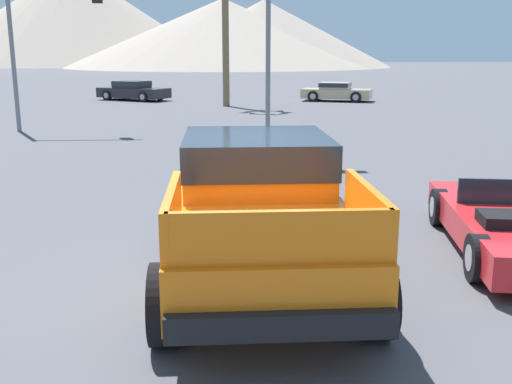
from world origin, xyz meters
The scene contains 6 objects.
ground_plane centered at (0.00, 0.00, 0.00)m, with size 320.00×320.00×0.00m, color #4C4C51.
orange_pickup_truck centered at (0.34, -0.06, 1.02)m, with size 2.46×4.85×1.79m.
parked_car_dark centered at (-5.25, 29.53, 0.59)m, with size 4.62×3.70×1.15m.
parked_car_tan centered at (6.87, 28.14, 0.56)m, with size 4.39×3.03×1.10m.
traffic_light_main centered at (-6.16, 15.20, 4.01)m, with size 3.63×0.38×5.76m.
distant_mountain_range centered at (-27.91, 123.60, 8.13)m, with size 131.59×87.58×21.35m.
Camera 1 is at (-0.17, -7.40, 2.88)m, focal length 42.00 mm.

